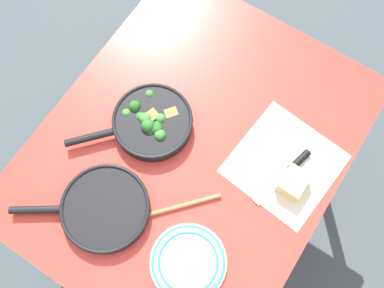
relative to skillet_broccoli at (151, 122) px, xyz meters
The scene contains 9 objects.
ground_plane 0.79m from the skillet_broccoli, 94.53° to the left, with size 14.00×14.00×0.00m, color #424C51.
dining_table_red 0.19m from the skillet_broccoli, 94.53° to the left, with size 1.12×0.91×0.74m.
skillet_broccoli is the anchor object (origin of this frame).
skillet_eggs 0.31m from the skillet_broccoli, ahead, with size 0.31×0.38×0.04m.
wooden_spoon 0.29m from the skillet_broccoli, 34.93° to the left, with size 0.28×0.25×0.02m.
parchment_sheet 0.44m from the skillet_broccoli, 105.99° to the left, with size 0.34×0.33×0.00m.
grater_knife 0.46m from the skillet_broccoli, 104.06° to the left, with size 0.24×0.08×0.02m.
cheese_block 0.48m from the skillet_broccoli, 98.88° to the left, with size 0.09×0.07×0.05m.
dinner_plate_stack 0.45m from the skillet_broccoli, 48.48° to the left, with size 0.23×0.23×0.03m.
Camera 1 is at (0.36, 0.23, 2.04)m, focal length 40.00 mm.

